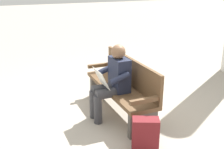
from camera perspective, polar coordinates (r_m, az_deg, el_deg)
The scene contains 4 objects.
ground_plane at distance 4.68m, azimuth 1.43°, elevation -7.66°, with size 40.00×40.00×0.00m, color #A89E8E.
bench_near at distance 4.51m, azimuth 2.30°, elevation -2.30°, with size 1.80×0.49×0.90m.
person_seated at distance 4.27m, azimuth 0.13°, elevation -1.15°, with size 0.57×0.57×1.18m.
backpack at distance 3.63m, azimuth 6.85°, elevation -12.31°, with size 0.32×0.38×0.46m.
Camera 1 is at (-3.78, 1.75, 2.13)m, focal length 44.42 mm.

